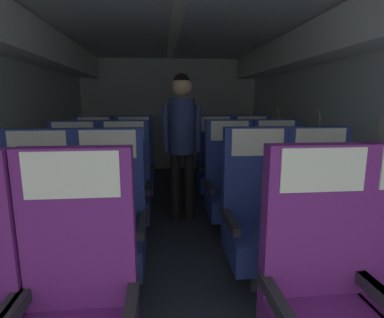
{
  "coord_description": "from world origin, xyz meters",
  "views": [
    {
      "loc": [
        -0.16,
        0.21,
        1.35
      ],
      "look_at": [
        0.12,
        3.09,
        0.8
      ],
      "focal_mm": 28.29,
      "sensor_mm": 36.0,
      "label": 1
    }
  ],
  "objects_px": {
    "seat_b_right_aisle": "(320,219)",
    "flight_attendant": "(182,132)",
    "seat_b_left_window": "(40,229)",
    "seat_d_right_window": "(216,168)",
    "seat_c_right_window": "(230,187)",
    "seat_b_left_aisle": "(110,226)",
    "seat_c_left_aisle": "(125,189)",
    "seat_a_left_aisle": "(76,313)",
    "seat_d_right_aisle": "(252,167)",
    "seat_a_right_window": "(323,299)",
    "seat_b_right_window": "(258,220)",
    "seat_c_right_aisle": "(277,185)",
    "seat_c_left_window": "(75,191)",
    "seat_d_left_window": "(95,170)",
    "seat_d_left_aisle": "(135,169)"
  },
  "relations": [
    {
      "from": "seat_c_right_aisle",
      "to": "seat_b_right_window",
      "type": "bearing_deg",
      "value": -118.33
    },
    {
      "from": "seat_a_left_aisle",
      "to": "seat_b_right_window",
      "type": "height_order",
      "value": "same"
    },
    {
      "from": "seat_d_right_window",
      "to": "seat_d_right_aisle",
      "type": "bearing_deg",
      "value": -2.47
    },
    {
      "from": "seat_a_left_aisle",
      "to": "seat_b_left_window",
      "type": "distance_m",
      "value": 1.03
    },
    {
      "from": "seat_a_right_window",
      "to": "seat_d_right_aisle",
      "type": "xyz_separation_m",
      "value": [
        0.49,
        2.72,
        0.0
      ]
    },
    {
      "from": "seat_c_left_aisle",
      "to": "seat_d_right_aisle",
      "type": "height_order",
      "value": "same"
    },
    {
      "from": "seat_b_left_aisle",
      "to": "seat_c_right_window",
      "type": "height_order",
      "value": "same"
    },
    {
      "from": "seat_b_right_window",
      "to": "flight_attendant",
      "type": "relative_size",
      "value": 0.71
    },
    {
      "from": "seat_a_left_aisle",
      "to": "seat_c_right_window",
      "type": "relative_size",
      "value": 1.0
    },
    {
      "from": "seat_b_right_aisle",
      "to": "seat_d_left_aisle",
      "type": "height_order",
      "value": "same"
    },
    {
      "from": "seat_d_left_aisle",
      "to": "seat_d_right_aisle",
      "type": "distance_m",
      "value": 1.56
    },
    {
      "from": "seat_c_right_aisle",
      "to": "seat_d_right_window",
      "type": "relative_size",
      "value": 1.0
    },
    {
      "from": "seat_c_left_window",
      "to": "seat_c_left_aisle",
      "type": "relative_size",
      "value": 1.0
    },
    {
      "from": "seat_b_right_aisle",
      "to": "seat_b_right_window",
      "type": "bearing_deg",
      "value": 178.62
    },
    {
      "from": "seat_d_right_aisle",
      "to": "seat_b_right_aisle",
      "type": "bearing_deg",
      "value": -90.53
    },
    {
      "from": "seat_b_right_aisle",
      "to": "seat_c_left_window",
      "type": "xyz_separation_m",
      "value": [
        -2.05,
        0.9,
        0.0
      ]
    },
    {
      "from": "seat_a_left_aisle",
      "to": "seat_d_right_aisle",
      "type": "distance_m",
      "value": 3.13
    },
    {
      "from": "seat_b_right_aisle",
      "to": "flight_attendant",
      "type": "height_order",
      "value": "flight_attendant"
    },
    {
      "from": "seat_a_right_window",
      "to": "seat_b_right_aisle",
      "type": "height_order",
      "value": "same"
    },
    {
      "from": "seat_c_right_aisle",
      "to": "flight_attendant",
      "type": "relative_size",
      "value": 0.71
    },
    {
      "from": "seat_b_left_window",
      "to": "seat_c_right_window",
      "type": "relative_size",
      "value": 1.0
    },
    {
      "from": "seat_c_right_aisle",
      "to": "seat_d_left_window",
      "type": "xyz_separation_m",
      "value": [
        -2.07,
        0.9,
        0.0
      ]
    },
    {
      "from": "seat_c_right_window",
      "to": "seat_b_right_aisle",
      "type": "bearing_deg",
      "value": -61.66
    },
    {
      "from": "seat_b_left_window",
      "to": "seat_b_left_aisle",
      "type": "height_order",
      "value": "same"
    },
    {
      "from": "seat_c_left_aisle",
      "to": "flight_attendant",
      "type": "distance_m",
      "value": 0.88
    },
    {
      "from": "seat_d_right_aisle",
      "to": "seat_d_right_window",
      "type": "relative_size",
      "value": 1.0
    },
    {
      "from": "seat_c_left_aisle",
      "to": "seat_d_left_window",
      "type": "distance_m",
      "value": 1.02
    },
    {
      "from": "seat_d_right_aisle",
      "to": "flight_attendant",
      "type": "bearing_deg",
      "value": -151.84
    },
    {
      "from": "seat_a_left_aisle",
      "to": "seat_c_right_window",
      "type": "bearing_deg",
      "value": 59.26
    },
    {
      "from": "seat_b_right_window",
      "to": "seat_c_right_aisle",
      "type": "distance_m",
      "value": 1.04
    },
    {
      "from": "seat_c_right_aisle",
      "to": "seat_c_right_window",
      "type": "distance_m",
      "value": 0.51
    },
    {
      "from": "seat_a_left_aisle",
      "to": "seat_b_right_aisle",
      "type": "distance_m",
      "value": 1.79
    },
    {
      "from": "seat_c_right_aisle",
      "to": "seat_c_right_window",
      "type": "xyz_separation_m",
      "value": [
        -0.51,
        -0.02,
        0.0
      ]
    },
    {
      "from": "seat_c_left_window",
      "to": "seat_d_right_aisle",
      "type": "relative_size",
      "value": 1.0
    },
    {
      "from": "seat_a_left_aisle",
      "to": "seat_c_right_aisle",
      "type": "xyz_separation_m",
      "value": [
        1.57,
        1.82,
        0.0
      ]
    },
    {
      "from": "seat_c_left_window",
      "to": "seat_c_left_aisle",
      "type": "height_order",
      "value": "same"
    },
    {
      "from": "seat_c_right_aisle",
      "to": "seat_d_left_aisle",
      "type": "xyz_separation_m",
      "value": [
        -1.56,
        0.91,
        0.0
      ]
    },
    {
      "from": "seat_b_left_aisle",
      "to": "seat_d_left_window",
      "type": "bearing_deg",
      "value": 105.07
    },
    {
      "from": "seat_a_right_window",
      "to": "seat_d_right_aisle",
      "type": "distance_m",
      "value": 2.76
    },
    {
      "from": "seat_b_right_aisle",
      "to": "seat_d_right_aisle",
      "type": "distance_m",
      "value": 1.81
    },
    {
      "from": "seat_d_right_window",
      "to": "flight_attendant",
      "type": "height_order",
      "value": "flight_attendant"
    },
    {
      "from": "seat_c_left_window",
      "to": "seat_c_right_window",
      "type": "bearing_deg",
      "value": 0.09
    },
    {
      "from": "seat_c_left_window",
      "to": "seat_d_left_aisle",
      "type": "relative_size",
      "value": 1.0
    },
    {
      "from": "seat_c_left_window",
      "to": "seat_d_right_window",
      "type": "xyz_separation_m",
      "value": [
        1.57,
        0.93,
        0.0
      ]
    },
    {
      "from": "seat_d_left_window",
      "to": "seat_d_left_aisle",
      "type": "height_order",
      "value": "same"
    },
    {
      "from": "seat_c_left_aisle",
      "to": "seat_d_left_window",
      "type": "xyz_separation_m",
      "value": [
        -0.49,
        0.9,
        0.0
      ]
    },
    {
      "from": "seat_b_right_window",
      "to": "seat_c_right_window",
      "type": "height_order",
      "value": "same"
    },
    {
      "from": "seat_a_left_aisle",
      "to": "seat_d_right_aisle",
      "type": "bearing_deg",
      "value": 59.79
    },
    {
      "from": "seat_b_left_window",
      "to": "seat_d_right_window",
      "type": "relative_size",
      "value": 1.0
    },
    {
      "from": "seat_b_right_aisle",
      "to": "seat_a_right_window",
      "type": "bearing_deg",
      "value": -117.63
    }
  ]
}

